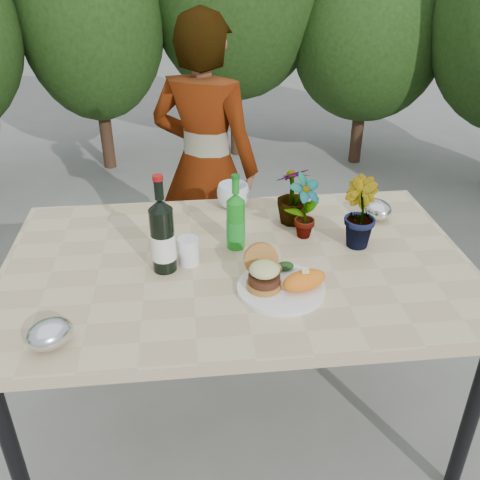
{
  "coord_description": "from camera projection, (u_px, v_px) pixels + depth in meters",
  "views": [
    {
      "loc": [
        -0.16,
        -1.55,
        1.73
      ],
      "look_at": [
        0.0,
        -0.08,
        0.88
      ],
      "focal_mm": 40.0,
      "sensor_mm": 36.0,
      "label": 1
    }
  ],
  "objects": [
    {
      "name": "seedling_mid",
      "position": [
        358.0,
        213.0,
        1.88
      ],
      "size": [
        0.14,
        0.16,
        0.25
      ],
      "primitive_type": "imported",
      "rotation": [
        0.0,
        0.0,
        1.81
      ],
      "color": "#24541C",
      "rests_on": "patio_table"
    },
    {
      "name": "blue_bowl",
      "position": [
        233.0,
        196.0,
        2.17
      ],
      "size": [
        0.14,
        0.14,
        0.1
      ],
      "primitive_type": "imported",
      "rotation": [
        0.0,
        0.0,
        -0.08
      ],
      "color": "silver",
      "rests_on": "patio_table"
    },
    {
      "name": "foil_packet_left",
      "position": [
        50.0,
        334.0,
        1.45
      ],
      "size": [
        0.17,
        0.17,
        0.08
      ],
      "primitive_type": "ellipsoid",
      "rotation": [
        0.0,
        0.0,
        0.68
      ],
      "color": "silver",
      "rests_on": "patio_table"
    },
    {
      "name": "foil_packet_right",
      "position": [
        377.0,
        209.0,
        2.1
      ],
      "size": [
        0.14,
        0.16,
        0.08
      ],
      "primitive_type": "ellipsoid",
      "rotation": [
        0.0,
        0.0,
        1.83
      ],
      "color": "silver",
      "rests_on": "patio_table"
    },
    {
      "name": "wine_bottle",
      "position": [
        163.0,
        237.0,
        1.73
      ],
      "size": [
        0.08,
        0.08,
        0.34
      ],
      "rotation": [
        0.0,
        0.0,
        0.36
      ],
      "color": "black",
      "rests_on": "patio_table"
    },
    {
      "name": "shrub_hedge",
      "position": [
        254.0,
        53.0,
        3.1
      ],
      "size": [
        6.79,
        5.13,
        2.2
      ],
      "color": "#382316",
      "rests_on": "ground"
    },
    {
      "name": "person",
      "position": [
        206.0,
        167.0,
        2.61
      ],
      "size": [
        0.63,
        0.54,
        1.47
      ],
      "primitive_type": "imported",
      "rotation": [
        0.0,
        0.0,
        2.71
      ],
      "color": "#A06650",
      "rests_on": "ground"
    },
    {
      "name": "burger_stack",
      "position": [
        263.0,
        272.0,
        1.67
      ],
      "size": [
        0.11,
        0.16,
        0.11
      ],
      "color": "#B7722D",
      "rests_on": "dinner_plate"
    },
    {
      "name": "patio_table",
      "position": [
        238.0,
        275.0,
        1.87
      ],
      "size": [
        1.6,
        1.0,
        0.75
      ],
      "color": "#CAB386",
      "rests_on": "ground"
    },
    {
      "name": "plastic_cup",
      "position": [
        188.0,
        251.0,
        1.81
      ],
      "size": [
        0.07,
        0.07,
        0.09
      ],
      "primitive_type": "cylinder",
      "color": "white",
      "rests_on": "patio_table"
    },
    {
      "name": "ground",
      "position": [
        238.0,
        414.0,
        2.21
      ],
      "size": [
        80.0,
        80.0,
        0.0
      ],
      "primitive_type": "plane",
      "color": "slate",
      "rests_on": "ground"
    },
    {
      "name": "sweet_potato",
      "position": [
        304.0,
        280.0,
        1.66
      ],
      "size": [
        0.17,
        0.12,
        0.06
      ],
      "primitive_type": "ellipsoid",
      "rotation": [
        0.0,
        0.0,
        0.35
      ],
      "color": "orange",
      "rests_on": "dinner_plate"
    },
    {
      "name": "dinner_plate",
      "position": [
        281.0,
        288.0,
        1.69
      ],
      "size": [
        0.28,
        0.28,
        0.01
      ],
      "primitive_type": "cylinder",
      "color": "white",
      "rests_on": "patio_table"
    },
    {
      "name": "seedling_left",
      "position": [
        305.0,
        207.0,
        1.92
      ],
      "size": [
        0.16,
        0.14,
        0.25
      ],
      "primitive_type": "imported",
      "rotation": [
        0.0,
        0.0,
        0.49
      ],
      "color": "#23571D",
      "rests_on": "patio_table"
    },
    {
      "name": "seedling_right",
      "position": [
        293.0,
        195.0,
        2.03
      ],
      "size": [
        0.16,
        0.16,
        0.23
      ],
      "primitive_type": "imported",
      "rotation": [
        0.0,
        0.0,
        3.45
      ],
      "color": "#245B1F",
      "rests_on": "patio_table"
    },
    {
      "name": "grilled_veg",
      "position": [
        282.0,
        267.0,
        1.76
      ],
      "size": [
        0.08,
        0.05,
        0.03
      ],
      "color": "olive",
      "rests_on": "dinner_plate"
    },
    {
      "name": "sparkling_water",
      "position": [
        236.0,
        222.0,
        1.87
      ],
      "size": [
        0.07,
        0.07,
        0.28
      ],
      "rotation": [
        0.0,
        0.0,
        0.15
      ],
      "color": "#17821B",
      "rests_on": "patio_table"
    }
  ]
}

